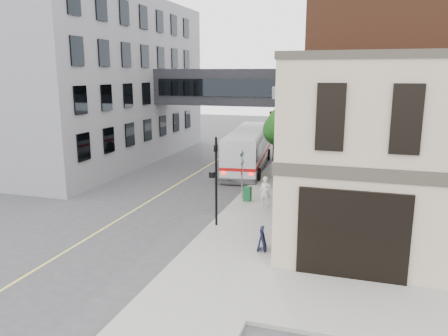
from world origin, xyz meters
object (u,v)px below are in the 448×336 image
Objects in this scene: newspaper_box at (247,194)px; sandwich_board at (262,239)px; pedestrian_b at (286,165)px; bus at (249,147)px; pedestrian_c at (288,161)px; pedestrian_a at (265,192)px.

newspaper_box is 7.44m from sandwich_board.
pedestrian_b is 1.74× the size of newspaper_box.
bus reaches higher than newspaper_box.
newspaper_box is (-1.15, -8.24, -0.50)m from pedestrian_c.
bus is 17.16m from sandwich_board.
pedestrian_c is (-0.10, 9.04, 0.06)m from pedestrian_a.
pedestrian_a is at bearing -28.46° from newspaper_box.
pedestrian_c reaches higher than newspaper_box.
pedestrian_b is at bearing -85.08° from pedestrian_c.
pedestrian_a is 0.94× the size of pedestrian_c.
pedestrian_b is at bearing 88.21° from sandwich_board.
bus is 3.96m from pedestrian_b.
bus reaches higher than pedestrian_a.
bus is 7.90× the size of pedestrian_b.
pedestrian_a is 1.56m from newspaper_box.
sandwich_board is at bearing -66.64° from newspaper_box.
bus is 10.86m from pedestrian_a.
bus is at bearing 108.41° from pedestrian_a.
pedestrian_a reaches higher than sandwich_board.
bus is at bearing 98.81° from sandwich_board.
pedestrian_a is at bearing -76.58° from pedestrian_c.
pedestrian_c is at bearing 86.32° from newspaper_box.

